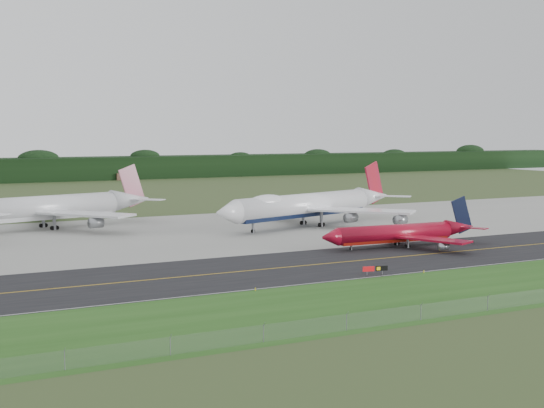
{
  "coord_description": "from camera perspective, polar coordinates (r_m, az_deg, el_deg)",
  "views": [
    {
      "loc": [
        -82.16,
        -129.2,
        25.74
      ],
      "look_at": [
        -5.22,
        22.0,
        9.41
      ],
      "focal_mm": 50.0,
      "sensor_mm": 36.0,
      "label": 1
    }
  ],
  "objects": [
    {
      "name": "edge_marker_center",
      "position": [
        141.17,
        11.36,
        -5.01
      ],
      "size": [
        0.16,
        0.16,
        0.5
      ],
      "primitive_type": "cylinder",
      "color": "yellow",
      "rests_on": "ground"
    },
    {
      "name": "taxiway_centreline",
      "position": [
        151.94,
        6.23,
        -4.28
      ],
      "size": [
        400.0,
        0.4,
        0.0
      ],
      "primitive_type": "cube",
      "color": "gold",
      "rests_on": "taxiway"
    },
    {
      "name": "perimeter_fence",
      "position": [
        118.11,
        18.08,
        -6.82
      ],
      "size": [
        320.0,
        0.1,
        320.0
      ],
      "color": "slate",
      "rests_on": "ground"
    },
    {
      "name": "grass_verge",
      "position": [
        127.62,
        13.91,
        -6.3
      ],
      "size": [
        400.0,
        30.0,
        0.01
      ],
      "primitive_type": "cube",
      "color": "#224D16",
      "rests_on": "ground"
    },
    {
      "name": "horizon_treeline",
      "position": [
        411.75,
        -15.44,
        2.48
      ],
      "size": [
        700.0,
        25.0,
        12.0
      ],
      "color": "black",
      "rests_on": "ground"
    },
    {
      "name": "jet_ba_747",
      "position": [
        205.85,
        2.78,
        -0.09
      ],
      "size": [
        65.57,
        53.01,
        16.86
      ],
      "color": "white",
      "rests_on": "ground"
    },
    {
      "name": "apron",
      "position": [
        199.71,
        -2.44,
        -1.91
      ],
      "size": [
        400.0,
        78.0,
        0.01
      ],
      "primitive_type": "cube",
      "color": "gray",
      "rests_on": "ground"
    },
    {
      "name": "taxiway_edge_line",
      "position": [
        139.44,
        9.73,
        -5.21
      ],
      "size": [
        400.0,
        0.25,
        0.0
      ],
      "primitive_type": "cube",
      "color": "silver",
      "rests_on": "taxiway"
    },
    {
      "name": "taxiway",
      "position": [
        151.94,
        6.23,
        -4.28
      ],
      "size": [
        400.0,
        32.0,
        0.02
      ],
      "primitive_type": "cube",
      "color": "black",
      "rests_on": "ground"
    },
    {
      "name": "taxiway_sign",
      "position": [
        137.68,
        7.77,
        -4.85
      ],
      "size": [
        4.71,
        1.14,
        1.59
      ],
      "color": "slate",
      "rests_on": "ground"
    },
    {
      "name": "jet_red_737",
      "position": [
        171.98,
        9.77,
        -2.19
      ],
      "size": [
        39.97,
        32.61,
        10.8
      ],
      "color": "maroon",
      "rests_on": "ground"
    },
    {
      "name": "edge_marker_left",
      "position": [
        123.28,
        -1.26,
        -6.44
      ],
      "size": [
        0.16,
        0.16,
        0.5
      ],
      "primitive_type": "cylinder",
      "color": "yellow",
      "rests_on": "ground"
    },
    {
      "name": "jet_star_tail",
      "position": [
        208.51,
        -16.55,
        -0.31
      ],
      "size": [
        61.62,
        50.58,
        16.41
      ],
      "color": "silver",
      "rests_on": "ground"
    },
    {
      "name": "ground",
      "position": [
        155.26,
        5.42,
        -4.07
      ],
      "size": [
        600.0,
        600.0,
        0.0
      ],
      "primitive_type": "plane",
      "color": "#324620",
      "rests_on": "ground"
    }
  ]
}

